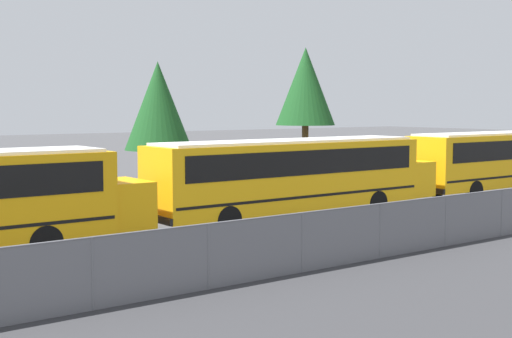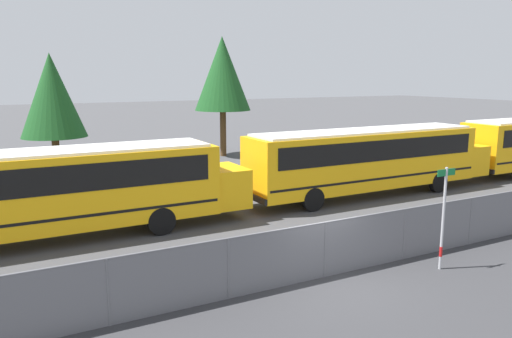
% 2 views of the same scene
% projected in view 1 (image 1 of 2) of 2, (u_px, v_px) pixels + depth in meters
% --- Properties ---
extents(school_bus_2, '(13.60, 2.49, 3.20)m').
position_uv_depth(school_bus_2, '(296.00, 172.00, 28.16)').
color(school_bus_2, '#EDA80F').
rests_on(school_bus_2, ground_plane).
extents(school_bus_3, '(13.60, 2.49, 3.20)m').
position_uv_depth(school_bus_3, '(505.00, 157.00, 36.68)').
color(school_bus_3, '#EDA80F').
rests_on(school_bus_3, ground_plane).
extents(tree_0, '(3.83, 3.83, 7.03)m').
position_uv_depth(tree_0, '(158.00, 106.00, 40.09)').
color(tree_0, '#51381E').
rests_on(tree_0, ground_plane).
extents(tree_1, '(3.94, 3.94, 8.40)m').
position_uv_depth(tree_1, '(305.00, 87.00, 47.06)').
color(tree_1, '#51381E').
rests_on(tree_1, ground_plane).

